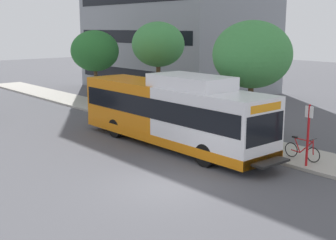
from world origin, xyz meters
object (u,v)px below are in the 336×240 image
at_px(bus_stop_sign_pole, 308,131).
at_px(street_tree_far_block, 95,51).
at_px(street_tree_mid_block, 158,45).
at_px(transit_bus, 171,112).
at_px(street_tree_near_stop, 252,55).
at_px(bicycle_parked, 302,150).

xyz_separation_m(bus_stop_sign_pole, street_tree_far_block, (2.18, 20.13, 2.38)).
bearing_deg(street_tree_mid_block, transit_bus, -123.82).
bearing_deg(street_tree_mid_block, street_tree_near_stop, -90.79).
height_order(transit_bus, street_tree_mid_block, street_tree_mid_block).
height_order(bicycle_parked, street_tree_mid_block, street_tree_mid_block).
relative_size(bus_stop_sign_pole, street_tree_mid_block, 0.43).
xyz_separation_m(transit_bus, street_tree_far_block, (4.02, 13.64, 2.32)).
height_order(bicycle_parked, street_tree_far_block, street_tree_far_block).
xyz_separation_m(transit_bus, street_tree_mid_block, (3.80, 5.68, 3.04)).
bearing_deg(bus_stop_sign_pole, street_tree_near_stop, 67.96).
distance_m(street_tree_near_stop, street_tree_mid_block, 7.60).
relative_size(street_tree_near_stop, street_tree_mid_block, 1.00).
xyz_separation_m(bicycle_parked, street_tree_near_stop, (1.21, 3.95, 3.91)).
xyz_separation_m(street_tree_near_stop, street_tree_far_block, (0.32, 15.55, -0.45)).
distance_m(transit_bus, street_tree_mid_block, 7.48).
distance_m(transit_bus, street_tree_near_stop, 5.00).
bearing_deg(street_tree_near_stop, street_tree_mid_block, 89.21).
distance_m(street_tree_mid_block, street_tree_far_block, 7.99).
bearing_deg(bicycle_parked, street_tree_far_block, 85.51).
bearing_deg(street_tree_far_block, bicycle_parked, -94.49).
bearing_deg(street_tree_far_block, street_tree_near_stop, -91.19).
xyz_separation_m(bicycle_parked, street_tree_mid_block, (1.31, 11.54, 4.18)).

